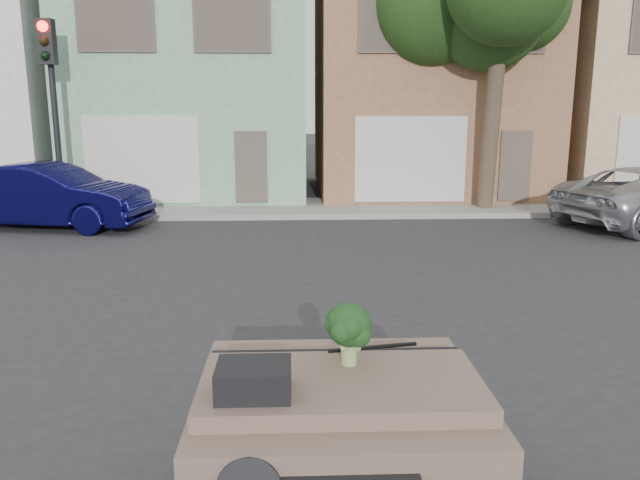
{
  "coord_description": "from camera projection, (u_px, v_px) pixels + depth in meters",
  "views": [
    {
      "loc": [
        -0.3,
        -7.09,
        2.94
      ],
      "look_at": [
        -0.0,
        0.5,
        1.3
      ],
      "focal_mm": 35.0,
      "sensor_mm": 36.0,
      "label": 1
    }
  ],
  "objects": [
    {
      "name": "ground_plane",
      "position": [
        322.0,
        353.0,
        7.56
      ],
      "size": [
        120.0,
        120.0,
        0.0
      ],
      "primitive_type": "plane",
      "color": "#303033",
      "rests_on": "ground"
    },
    {
      "name": "sidewalk",
      "position": [
        306.0,
        208.0,
        17.8
      ],
      "size": [
        40.0,
        3.0,
        0.15
      ],
      "primitive_type": "cube",
      "color": "gray",
      "rests_on": "ground"
    },
    {
      "name": "townhouse_mint",
      "position": [
        199.0,
        80.0,
        20.78
      ],
      "size": [
        7.2,
        8.2,
        7.55
      ],
      "primitive_type": "cube",
      "color": "#81B390",
      "rests_on": "ground"
    },
    {
      "name": "townhouse_tan",
      "position": [
        422.0,
        80.0,
        21.07
      ],
      "size": [
        7.2,
        8.2,
        7.55
      ],
      "primitive_type": "cube",
      "color": "#946547",
      "rests_on": "ground"
    },
    {
      "name": "townhouse_beige",
      "position": [
        639.0,
        81.0,
        21.36
      ],
      "size": [
        7.2,
        8.2,
        7.55
      ],
      "primitive_type": "cube",
      "color": "#D6B185",
      "rests_on": "ground"
    },
    {
      "name": "navy_sedan",
      "position": [
        52.0,
        228.0,
        15.3
      ],
      "size": [
        4.99,
        2.48,
        1.57
      ],
      "primitive_type": "imported",
      "rotation": [
        0.0,
        0.0,
        1.39
      ],
      "color": "#070635",
      "rests_on": "ground"
    },
    {
      "name": "traffic_signal",
      "position": [
        54.0,
        121.0,
        16.04
      ],
      "size": [
        0.4,
        0.4,
        5.1
      ],
      "primitive_type": "cube",
      "color": "black",
      "rests_on": "ground"
    },
    {
      "name": "tree_near",
      "position": [
        495.0,
        55.0,
        16.42
      ],
      "size": [
        4.4,
        4.0,
        8.5
      ],
      "primitive_type": "cube",
      "color": "#1F3D15",
      "rests_on": "ground"
    },
    {
      "name": "car_dashboard",
      "position": [
        339.0,
        442.0,
        4.51
      ],
      "size": [
        2.0,
        1.8,
        1.12
      ],
      "primitive_type": "cube",
      "color": "#715B4C",
      "rests_on": "ground"
    },
    {
      "name": "instrument_hump",
      "position": [
        254.0,
        379.0,
        4.0
      ],
      "size": [
        0.48,
        0.38,
        0.2
      ],
      "primitive_type": "cube",
      "color": "black",
      "rests_on": "car_dashboard"
    },
    {
      "name": "wiper_arm",
      "position": [
        373.0,
        347.0,
        4.77
      ],
      "size": [
        0.69,
        0.15,
        0.02
      ],
      "primitive_type": "cube",
      "rotation": [
        0.0,
        0.0,
        0.17
      ],
      "color": "black",
      "rests_on": "car_dashboard"
    },
    {
      "name": "broccoli",
      "position": [
        349.0,
        333.0,
        4.44
      ],
      "size": [
        0.42,
        0.42,
        0.47
      ],
      "primitive_type": "cube",
      "rotation": [
        0.0,
        0.0,
        1.66
      ],
      "color": "black",
      "rests_on": "car_dashboard"
    }
  ]
}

